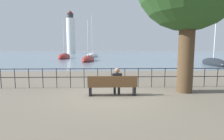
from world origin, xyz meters
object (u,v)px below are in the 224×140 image
Objects in this scene: seated_person_left at (117,80)px; sailboat_2 at (92,56)px; sailboat_1 at (213,63)px; park_bench at (112,86)px; sailboat_0 at (88,59)px; sailboat_3 at (64,57)px; harbor_lighthouse at (71,34)px.

seated_person_left is 39.70m from sailboat_2.
sailboat_1 is 30.35m from sailboat_2.
park_bench is 0.30× the size of sailboat_1.
sailboat_1 reaches higher than seated_person_left.
seated_person_left reaches higher than park_bench.
seated_person_left is 0.11× the size of sailboat_2.
park_bench is at bearing -121.04° from sailboat_1.
park_bench is 39.76m from sailboat_2.
sailboat_0 is 19.29m from sailboat_1.
sailboat_3 is at bearing 129.80° from sailboat_0.
sailboat_2 is 51.06m from harbor_lighthouse.
harbor_lighthouse is (-19.00, 87.33, 9.92)m from park_bench.
seated_person_left is at bearing -120.77° from sailboat_1.
harbor_lighthouse reaches higher than seated_person_left.
sailboat_3 is (-9.88, 31.94, -0.31)m from seated_person_left.
harbor_lighthouse is at bearing 102.42° from seated_person_left.
sailboat_2 is (-3.97, 39.56, -0.08)m from park_bench.
sailboat_0 is at bearing -76.28° from harbor_lighthouse.
park_bench is at bearing -74.50° from sailboat_3.
sailboat_1 is at bearing -22.35° from sailboat_0.
sailboat_1 is 0.32× the size of harbor_lighthouse.
sailboat_2 is 9.46m from sailboat_3.
park_bench is 0.19× the size of sailboat_2.
sailboat_2 is 1.26× the size of sailboat_3.
sailboat_0 is 66.49m from harbor_lighthouse.
park_bench is at bearing -70.18° from sailboat_2.
sailboat_2 reaches higher than seated_person_left.
sailboat_1 reaches higher than park_bench.
sailboat_2 is 0.52× the size of harbor_lighthouse.
seated_person_left is 33.43m from sailboat_3.
park_bench is at bearing -158.95° from seated_person_left.
sailboat_3 is 56.97m from harbor_lighthouse.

